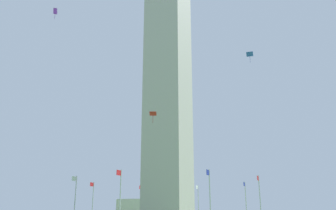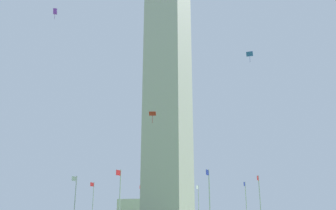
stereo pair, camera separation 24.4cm
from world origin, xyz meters
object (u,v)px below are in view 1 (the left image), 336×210
object	(u,v)px
obelisk_monument	(168,56)
kite_red_diamond	(153,114)
flagpole_nw	(75,202)
kite_purple_box	(55,11)
flagpole_s	(198,205)
kite_blue_diamond	(250,54)
flagpole_n	(120,200)
flagpole_w	(92,204)
flagpole_ne	(210,200)
flagpole_se	(246,204)
flagpole_e	(260,202)
flagpole_sw	(141,205)

from	to	relation	value
obelisk_monument	kite_red_diamond	world-z (taller)	obelisk_monument
flagpole_nw	kite_purple_box	world-z (taller)	kite_purple_box
flagpole_s	kite_blue_diamond	size ratio (longest dim) A/B	5.05
flagpole_n	flagpole_w	bearing A→B (deg)	-135.00
flagpole_ne	flagpole_nw	size ratio (longest dim) A/B	1.00
kite_blue_diamond	flagpole_se	bearing A→B (deg)	-158.70
flagpole_ne	kite_purple_box	world-z (taller)	kite_purple_box
kite_red_diamond	obelisk_monument	bearing A→B (deg)	-163.45
obelisk_monument	kite_red_diamond	bearing A→B (deg)	16.55
flagpole_ne	flagpole_e	size ratio (longest dim) A/B	1.00
flagpole_s	kite_purple_box	xyz separation A→B (m)	(31.49, -10.45, 26.94)
obelisk_monument	flagpole_s	bearing A→B (deg)	180.00
kite_purple_box	flagpole_nw	bearing A→B (deg)	176.92
flagpole_n	kite_blue_diamond	bearing A→B (deg)	131.57
kite_purple_box	flagpole_n	bearing A→B (deg)	106.19
obelisk_monument	flagpole_e	size ratio (longest dim) A/B	7.29
kite_red_diamond	kite_purple_box	bearing A→B (deg)	-76.53
obelisk_monument	flagpole_n	bearing A→B (deg)	0.00
flagpole_se	kite_red_diamond	xyz separation A→B (m)	(23.83, -5.95, 10.45)
flagpole_ne	flagpole_s	size ratio (longest dim) A/B	1.00
flagpole_w	flagpole_sw	bearing A→B (deg)	157.50
flagpole_sw	flagpole_ne	bearing A→B (deg)	45.00
flagpole_sw	flagpole_nw	world-z (taller)	same
kite_blue_diamond	flagpole_ne	bearing A→B (deg)	-27.09
flagpole_nw	flagpole_e	bearing A→B (deg)	112.50
flagpole_s	flagpole_w	xyz separation A→B (m)	(14.23, -14.23, 0.00)
flagpole_w	kite_red_diamond	xyz separation A→B (m)	(13.77, 18.34, 10.45)
kite_red_diamond	kite_blue_diamond	size ratio (longest dim) A/B	0.86
flagpole_sw	flagpole_w	world-z (taller)	same
flagpole_n	flagpole_sw	size ratio (longest dim) A/B	1.00
flagpole_n	kite_purple_box	bearing A→B (deg)	-73.81
flagpole_e	kite_red_diamond	bearing A→B (deg)	-36.29
flagpole_sw	kite_red_diamond	size ratio (longest dim) A/B	5.87
kite_red_diamond	flagpole_se	bearing A→B (deg)	165.99
flagpole_e	flagpole_se	world-z (taller)	same
flagpole_n	flagpole_w	size ratio (longest dim) A/B	1.00
kite_red_diamond	flagpole_w	bearing A→B (deg)	-126.91
flagpole_s	flagpole_w	world-z (taller)	same
flagpole_e	flagpole_s	distance (m)	20.12
flagpole_ne	kite_blue_diamond	bearing A→B (deg)	152.91
flagpole_s	flagpole_nw	distance (m)	26.29
kite_red_diamond	flagpole_n	bearing A→B (deg)	-83.71
flagpole_nw	flagpole_se	bearing A→B (deg)	135.00
kite_red_diamond	kite_purple_box	size ratio (longest dim) A/B	0.78
flagpole_w	kite_purple_box	world-z (taller)	kite_purple_box
flagpole_ne	kite_blue_diamond	xyz separation A→B (m)	(-8.70, 4.45, 21.99)
obelisk_monument	flagpole_n	size ratio (longest dim) A/B	7.29
obelisk_monument	flagpole_w	xyz separation A→B (m)	(0.06, -14.23, -25.07)
flagpole_se	kite_purple_box	size ratio (longest dim) A/B	4.59
flagpole_n	flagpole_se	xyz separation A→B (m)	(-24.29, 10.06, 0.00)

